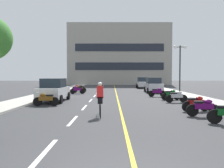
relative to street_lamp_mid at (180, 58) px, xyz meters
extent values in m
plane|color=#38383A|center=(-7.15, 1.31, -3.93)|extent=(140.00, 140.00, 0.00)
cube|color=#B7B2A8|center=(-14.35, 4.31, -3.87)|extent=(2.40, 72.00, 0.12)
cube|color=#B7B2A8|center=(0.05, 4.31, -3.87)|extent=(2.40, 72.00, 0.12)
cube|color=silver|center=(-9.15, -17.69, -3.93)|extent=(0.14, 2.20, 0.01)
cube|color=silver|center=(-9.15, -13.69, -3.93)|extent=(0.14, 2.20, 0.01)
cube|color=silver|center=(-9.15, -9.69, -3.93)|extent=(0.14, 2.20, 0.01)
cube|color=silver|center=(-9.15, -5.69, -3.93)|extent=(0.14, 2.20, 0.01)
cube|color=silver|center=(-9.15, -1.69, -3.93)|extent=(0.14, 2.20, 0.01)
cube|color=silver|center=(-9.15, 2.31, -3.93)|extent=(0.14, 2.20, 0.01)
cube|color=silver|center=(-9.15, 6.31, -3.93)|extent=(0.14, 2.20, 0.01)
cube|color=silver|center=(-9.15, 10.31, -3.93)|extent=(0.14, 2.20, 0.01)
cube|color=silver|center=(-9.15, 14.31, -3.93)|extent=(0.14, 2.20, 0.01)
cube|color=silver|center=(-9.15, 18.31, -3.93)|extent=(0.14, 2.20, 0.01)
cube|color=silver|center=(-9.15, 22.31, -3.93)|extent=(0.14, 2.20, 0.01)
cube|color=silver|center=(-9.15, 26.31, -3.93)|extent=(0.14, 2.20, 0.01)
cube|color=gold|center=(-6.90, 4.31, -3.93)|extent=(0.12, 66.00, 0.01)
cube|color=#9E998E|center=(-5.69, 30.13, 3.17)|extent=(23.92, 9.65, 14.21)
cube|color=#1E232D|center=(-5.69, 25.26, 0.33)|extent=(20.09, 0.10, 1.70)
cube|color=#1E232D|center=(-5.69, 25.26, 4.60)|extent=(20.09, 0.10, 1.70)
cylinder|color=black|center=(0.00, 0.00, -1.21)|extent=(0.14, 0.14, 5.19)
cylinder|color=black|center=(0.00, 0.00, 1.23)|extent=(1.10, 0.08, 0.08)
sphere|color=white|center=(-0.55, 0.00, 1.23)|extent=(0.36, 0.36, 0.36)
sphere|color=white|center=(0.55, 0.00, 1.23)|extent=(0.36, 0.36, 0.36)
cylinder|color=black|center=(-12.84, -5.02, -3.61)|extent=(0.22, 0.64, 0.64)
cylinder|color=black|center=(-11.14, -5.01, -3.61)|extent=(0.22, 0.64, 0.64)
cylinder|color=black|center=(-12.82, -7.82, -3.61)|extent=(0.22, 0.64, 0.64)
cylinder|color=black|center=(-11.12, -7.81, -3.61)|extent=(0.22, 0.64, 0.64)
cube|color=silver|center=(-11.98, -6.41, -3.21)|extent=(1.72, 4.21, 0.80)
cube|color=#1E2833|center=(-11.98, -6.41, -2.46)|extent=(1.57, 2.21, 0.70)
cylinder|color=black|center=(-3.10, 4.41, -3.61)|extent=(0.24, 0.65, 0.64)
cylinder|color=black|center=(-1.40, 4.36, -3.61)|extent=(0.24, 0.65, 0.64)
cylinder|color=black|center=(-3.18, 1.61, -3.61)|extent=(0.24, 0.65, 0.64)
cylinder|color=black|center=(-1.48, 1.56, -3.61)|extent=(0.24, 0.65, 0.64)
cube|color=#B7B7BC|center=(-2.29, 2.98, -3.21)|extent=(1.82, 4.25, 0.80)
cube|color=#1E2833|center=(-2.29, 2.98, -2.46)|extent=(1.62, 2.24, 0.70)
cylinder|color=black|center=(-3.10, 13.85, -3.61)|extent=(0.24, 0.65, 0.64)
cylinder|color=black|center=(-1.41, 13.79, -3.61)|extent=(0.24, 0.65, 0.64)
cylinder|color=black|center=(-3.20, 11.05, -3.61)|extent=(0.24, 0.65, 0.64)
cylinder|color=black|center=(-1.50, 10.99, -3.61)|extent=(0.24, 0.65, 0.64)
cube|color=#B7B7BC|center=(-2.30, 12.42, -3.21)|extent=(1.85, 4.26, 0.80)
cube|color=#1E2833|center=(-2.30, 12.42, -2.46)|extent=(1.64, 2.25, 0.70)
cylinder|color=black|center=(-3.11, -14.33, -3.63)|extent=(0.61, 0.23, 0.60)
cube|color=black|center=(-2.81, -14.40, -3.21)|extent=(0.48, 0.33, 0.10)
cylinder|color=black|center=(-2.32, -12.77, -3.63)|extent=(0.60, 0.13, 0.60)
cylinder|color=black|center=(-3.42, -12.72, -3.63)|extent=(0.60, 0.13, 0.60)
cube|color=#590C59|center=(-2.87, -12.75, -3.41)|extent=(0.91, 0.32, 0.28)
ellipsoid|color=#590C59|center=(-2.67, -12.76, -3.19)|extent=(0.45, 0.26, 0.22)
cube|color=black|center=(-3.12, -12.73, -3.21)|extent=(0.45, 0.26, 0.10)
cylinder|color=silver|center=(-2.32, -12.77, -3.03)|extent=(0.06, 0.60, 0.03)
cylinder|color=black|center=(-2.12, -11.13, -3.63)|extent=(0.61, 0.22, 0.60)
cylinder|color=black|center=(-3.19, -11.35, -3.63)|extent=(0.61, 0.22, 0.60)
cube|color=maroon|center=(-2.65, -11.24, -3.41)|extent=(0.94, 0.45, 0.28)
ellipsoid|color=maroon|center=(-2.46, -11.20, -3.19)|extent=(0.48, 0.32, 0.22)
cube|color=black|center=(-2.90, -11.29, -3.21)|extent=(0.48, 0.32, 0.10)
cylinder|color=silver|center=(-2.12, -11.13, -3.03)|extent=(0.15, 0.59, 0.03)
cylinder|color=black|center=(-12.33, -9.12, -3.63)|extent=(0.61, 0.15, 0.60)
cylinder|color=black|center=(-11.24, -9.02, -3.63)|extent=(0.61, 0.15, 0.60)
cube|color=brown|center=(-11.79, -9.07, -3.41)|extent=(0.92, 0.36, 0.28)
ellipsoid|color=brown|center=(-11.98, -9.09, -3.19)|extent=(0.46, 0.28, 0.22)
cube|color=black|center=(-11.54, -9.05, -3.21)|extent=(0.46, 0.28, 0.10)
cylinder|color=silver|center=(-12.33, -9.12, -3.03)|extent=(0.08, 0.60, 0.03)
cylinder|color=black|center=(-1.98, -7.14, -3.63)|extent=(0.61, 0.16, 0.60)
cylinder|color=black|center=(-3.08, -7.26, -3.63)|extent=(0.61, 0.16, 0.60)
cube|color=#B2B2B7|center=(-2.53, -7.20, -3.41)|extent=(0.92, 0.37, 0.28)
ellipsoid|color=#B2B2B7|center=(-2.33, -7.18, -3.19)|extent=(0.46, 0.29, 0.22)
cube|color=black|center=(-2.78, -7.23, -3.21)|extent=(0.46, 0.29, 0.10)
cylinder|color=silver|center=(-1.98, -7.14, -3.03)|extent=(0.09, 0.60, 0.03)
cylinder|color=black|center=(-1.95, -5.34, -3.63)|extent=(0.61, 0.23, 0.60)
cylinder|color=black|center=(-3.02, -5.58, -3.63)|extent=(0.61, 0.23, 0.60)
cube|color=#0C4C19|center=(-2.48, -5.46, -3.41)|extent=(0.94, 0.47, 0.28)
ellipsoid|color=#0C4C19|center=(-2.29, -5.42, -3.19)|extent=(0.48, 0.33, 0.22)
cube|color=black|center=(-2.73, -5.51, -3.21)|extent=(0.48, 0.33, 0.10)
cylinder|color=silver|center=(-1.95, -5.34, -3.03)|extent=(0.16, 0.59, 0.03)
cylinder|color=black|center=(-2.49, -2.77, -3.63)|extent=(0.61, 0.15, 0.60)
cylinder|color=black|center=(-3.58, -2.67, -3.63)|extent=(0.61, 0.15, 0.60)
cube|color=#590C59|center=(-3.04, -2.72, -3.41)|extent=(0.92, 0.36, 0.28)
ellipsoid|color=#590C59|center=(-2.84, -2.74, -3.19)|extent=(0.46, 0.28, 0.22)
cube|color=black|center=(-3.29, -2.70, -3.21)|extent=(0.46, 0.28, 0.10)
cylinder|color=silver|center=(-2.49, -2.77, -3.03)|extent=(0.08, 0.60, 0.03)
cylinder|color=black|center=(-11.85, 0.80, -3.63)|extent=(0.60, 0.13, 0.60)
cylinder|color=black|center=(-10.75, 0.85, -3.63)|extent=(0.60, 0.13, 0.60)
cube|color=#590C59|center=(-11.30, 0.82, -3.41)|extent=(0.91, 0.33, 0.28)
ellipsoid|color=#590C59|center=(-11.50, 0.81, -3.19)|extent=(0.45, 0.26, 0.22)
cube|color=black|center=(-11.05, 0.84, -3.21)|extent=(0.45, 0.26, 0.10)
cylinder|color=silver|center=(-11.85, 0.80, -3.03)|extent=(0.06, 0.60, 0.03)
cylinder|color=black|center=(-11.87, 2.30, -3.63)|extent=(0.60, 0.26, 0.60)
cylinder|color=black|center=(-10.81, 2.60, -3.63)|extent=(0.60, 0.26, 0.60)
cube|color=brown|center=(-11.34, 2.45, -3.41)|extent=(0.94, 0.51, 0.28)
ellipsoid|color=brown|center=(-11.54, 2.40, -3.19)|extent=(0.49, 0.35, 0.22)
cube|color=black|center=(-11.10, 2.52, -3.21)|extent=(0.49, 0.35, 0.10)
cylinder|color=silver|center=(-11.87, 2.30, -3.03)|extent=(0.19, 0.59, 0.03)
cylinder|color=black|center=(-12.31, 4.58, -3.63)|extent=(0.60, 0.12, 0.60)
cylinder|color=black|center=(-11.21, 4.62, -3.63)|extent=(0.60, 0.12, 0.60)
cube|color=maroon|center=(-11.76, 4.60, -3.41)|extent=(0.91, 0.31, 0.28)
ellipsoid|color=maroon|center=(-11.96, 4.59, -3.19)|extent=(0.45, 0.26, 0.22)
cube|color=black|center=(-11.51, 4.61, -3.21)|extent=(0.45, 0.26, 0.10)
cylinder|color=silver|center=(-12.31, 4.58, -3.03)|extent=(0.05, 0.60, 0.03)
torus|color=black|center=(-8.03, -12.12, -3.59)|extent=(0.10, 0.72, 0.72)
torus|color=black|center=(-7.95, -13.16, -3.59)|extent=(0.10, 0.72, 0.72)
cylinder|color=blue|center=(-7.99, -12.66, -3.29)|extent=(0.12, 0.95, 0.04)
cube|color=black|center=(-7.97, -12.81, -3.07)|extent=(0.12, 0.21, 0.06)
cylinder|color=blue|center=(-8.02, -12.22, -3.04)|extent=(0.42, 0.06, 0.03)
cube|color=black|center=(-7.98, -12.76, -3.14)|extent=(0.27, 0.38, 0.28)
cube|color=red|center=(-7.99, -12.61, -2.74)|extent=(0.36, 0.48, 0.61)
sphere|color=tan|center=(-8.00, -12.48, -2.39)|extent=(0.20, 0.20, 0.20)
ellipsoid|color=white|center=(-8.00, -12.48, -2.32)|extent=(0.24, 0.26, 0.16)
camera|label=1|loc=(-7.39, -23.19, -1.94)|focal=34.18mm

